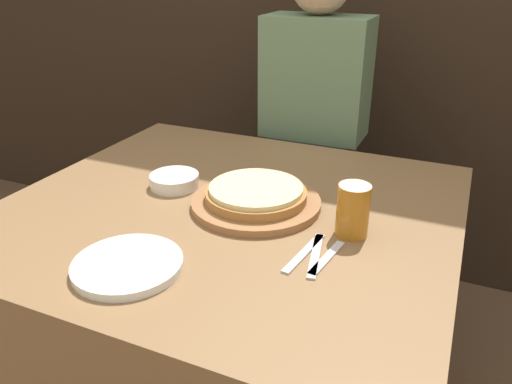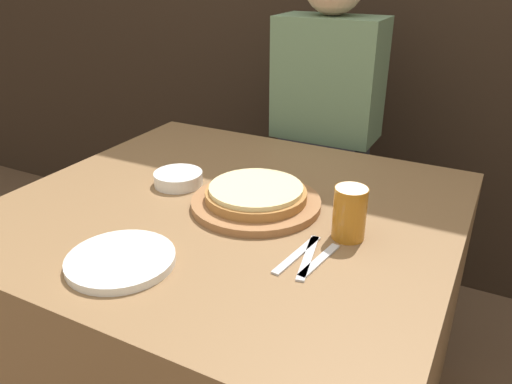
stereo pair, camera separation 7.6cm
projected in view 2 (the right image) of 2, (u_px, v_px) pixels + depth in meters
dining_table at (232, 320)px, 1.44m from camera, size 1.12×1.04×0.75m
pizza_on_board at (256, 198)px, 1.26m from camera, size 0.33×0.33×0.06m
beer_glass at (350, 211)px, 1.10m from camera, size 0.07×0.07×0.12m
dinner_plate at (121, 260)px, 1.03m from camera, size 0.22×0.22×0.02m
side_bowl at (178, 178)px, 1.39m from camera, size 0.13×0.13×0.04m
fork at (297, 254)px, 1.06m from camera, size 0.04×0.18×0.00m
dinner_knife at (308, 257)px, 1.05m from camera, size 0.05×0.18×0.00m
spoon at (319, 260)px, 1.04m from camera, size 0.04×0.15×0.00m
diner_person at (324, 151)px, 1.86m from camera, size 0.36×0.20×1.35m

